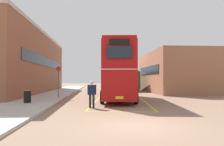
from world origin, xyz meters
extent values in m
plane|color=#846651|center=(0.00, 14.40, 0.00)|extent=(135.60, 135.60, 0.00)
cube|color=#B2ADA3|center=(-6.50, 16.80, 0.07)|extent=(4.00, 57.60, 0.14)
cube|color=brown|center=(-11.47, 20.38, 3.67)|extent=(6.75, 25.16, 7.34)
cube|color=#232D38|center=(-8.07, 20.38, 4.04)|extent=(0.06, 19.12, 1.10)
cube|color=#BCB29E|center=(-11.47, 20.38, 7.52)|extent=(6.87, 25.28, 0.36)
cube|color=#9E6647|center=(8.92, 21.45, 2.72)|extent=(6.84, 13.50, 5.44)
cube|color=#19232D|center=(5.47, 21.45, 2.99)|extent=(0.06, 10.26, 1.10)
cylinder|color=black|center=(-0.61, 14.28, 0.50)|extent=(0.37, 1.02, 1.00)
cylinder|color=black|center=(1.88, 14.06, 0.50)|extent=(0.37, 1.02, 1.00)
cylinder|color=black|center=(-1.18, 7.83, 0.50)|extent=(0.37, 1.02, 1.00)
cylinder|color=black|center=(1.31, 7.61, 0.50)|extent=(0.37, 1.02, 1.00)
cube|color=#A80F0F|center=(0.35, 10.95, 1.40)|extent=(3.32, 10.61, 2.10)
cube|color=#A80F0F|center=(0.35, 10.95, 3.50)|extent=(3.31, 10.40, 2.10)
cube|color=#A80F0F|center=(0.35, 10.95, 4.65)|extent=(3.20, 10.29, 0.20)
cube|color=white|center=(0.35, 10.95, 2.45)|extent=(3.35, 10.51, 0.14)
cube|color=#19232D|center=(-0.87, 11.05, 1.70)|extent=(0.78, 8.53, 0.84)
cube|color=#19232D|center=(-0.87, 11.05, 3.60)|extent=(0.78, 8.53, 0.84)
cube|color=#19232D|center=(1.57, 10.84, 1.70)|extent=(0.78, 8.53, 0.84)
cube|color=#19232D|center=(1.57, 10.84, 3.60)|extent=(0.78, 8.53, 0.84)
cube|color=#19232D|center=(-0.11, 5.73, 3.60)|extent=(1.69, 0.19, 0.80)
cube|color=black|center=(-0.11, 5.73, 4.28)|extent=(1.33, 0.16, 0.36)
cube|color=#19232D|center=(0.81, 16.16, 1.80)|extent=(1.93, 0.21, 1.00)
cube|color=yellow|center=(-0.11, 5.73, 0.63)|extent=(0.52, 0.08, 0.16)
cylinder|color=black|center=(1.49, 29.34, 0.46)|extent=(0.34, 0.94, 0.92)
cylinder|color=black|center=(3.94, 29.55, 0.46)|extent=(0.34, 0.94, 0.92)
cylinder|color=black|center=(1.97, 23.98, 0.46)|extent=(0.34, 0.94, 0.92)
cylinder|color=black|center=(4.41, 24.20, 0.46)|extent=(0.34, 0.94, 0.92)
cube|color=#1E512D|center=(2.95, 26.77, 1.60)|extent=(3.16, 9.14, 2.60)
cube|color=silver|center=(2.95, 26.77, 2.96)|extent=(2.98, 8.77, 0.12)
cube|color=#19232D|center=(1.75, 26.66, 1.95)|extent=(0.66, 7.15, 0.96)
cube|color=#19232D|center=(4.15, 26.87, 1.95)|extent=(0.66, 7.15, 0.96)
cube|color=#19232D|center=(2.55, 31.25, 1.90)|extent=(1.89, 0.21, 1.10)
cylinder|color=black|center=(-1.79, 5.45, 0.42)|extent=(0.14, 0.14, 0.84)
cylinder|color=black|center=(-2.00, 5.50, 0.42)|extent=(0.14, 0.14, 0.84)
cube|color=#141938|center=(-1.89, 5.48, 1.15)|extent=(0.53, 0.34, 0.63)
cylinder|color=#141938|center=(-1.66, 5.41, 1.18)|extent=(0.09, 0.09, 0.60)
cylinder|color=#141938|center=(-2.13, 5.54, 1.18)|extent=(0.09, 0.09, 0.60)
sphere|color=beige|center=(-1.90, 5.46, 1.61)|extent=(0.23, 0.23, 0.23)
cylinder|color=black|center=(-6.52, 7.56, 0.57)|extent=(0.50, 0.50, 0.85)
cylinder|color=olive|center=(-6.52, 7.56, 1.01)|extent=(0.53, 0.53, 0.04)
cylinder|color=#4C4C51|center=(-5.18, 12.45, 1.55)|extent=(0.08, 0.08, 2.83)
cylinder|color=red|center=(-5.18, 12.45, 2.79)|extent=(0.44, 0.03, 0.44)
cube|color=gold|center=(-1.65, 10.08, 0.00)|extent=(1.21, 12.40, 0.01)
cube|color=gold|center=(2.35, 9.73, 0.00)|extent=(1.21, 12.40, 0.01)
cube|color=gold|center=(-0.20, 3.71, 0.00)|extent=(4.13, 0.48, 0.01)
camera|label=1|loc=(-1.55, -8.69, 1.86)|focal=35.73mm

